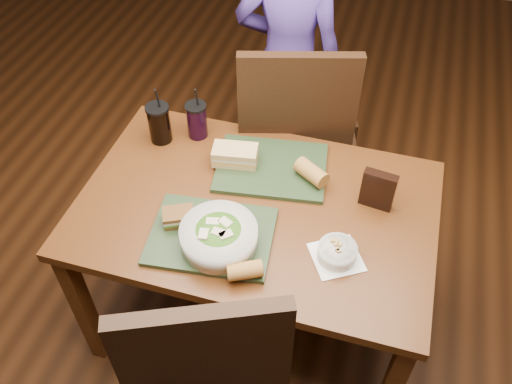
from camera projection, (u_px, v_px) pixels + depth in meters
ground at (256, 313)px, 2.52m from camera, size 6.00×6.00×0.00m
dining_table at (256, 221)px, 2.04m from camera, size 1.30×0.85×0.75m
chair_far at (300, 136)px, 2.44m from camera, size 0.60×0.60×1.11m
diner at (288, 62)px, 2.66m from camera, size 0.55×0.39×1.45m
tray_near at (212, 236)px, 1.87m from camera, size 0.45×0.36×0.02m
tray_far at (271, 168)px, 2.10m from camera, size 0.46×0.38×0.02m
salad_bowl at (219, 235)px, 1.80m from camera, size 0.26×0.26×0.09m
soup_bowl at (337, 252)px, 1.79m from camera, size 0.22×0.22×0.06m
sandwich_near at (179, 217)px, 1.88m from camera, size 0.13×0.11×0.05m
sandwich_far at (235, 155)px, 2.09m from camera, size 0.18×0.12×0.07m
baguette_near at (245, 270)px, 1.72m from camera, size 0.13×0.10×0.06m
baguette_far at (311, 173)px, 2.02m from camera, size 0.14×0.12×0.06m
cup_cola at (159, 123)px, 2.17m from camera, size 0.09×0.09×0.26m
cup_berry at (197, 120)px, 2.19m from camera, size 0.09×0.09×0.24m
chip_bag at (378, 190)px, 1.92m from camera, size 0.12×0.05×0.16m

